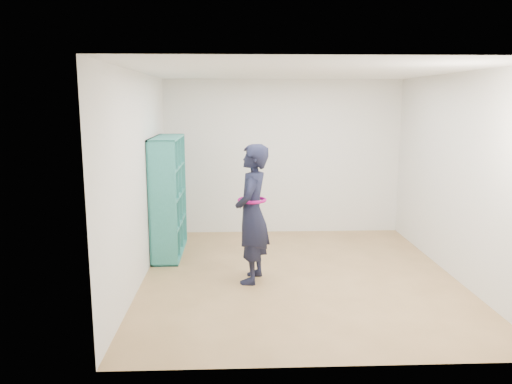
{
  "coord_description": "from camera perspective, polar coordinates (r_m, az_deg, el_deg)",
  "views": [
    {
      "loc": [
        -0.81,
        -6.17,
        2.26
      ],
      "look_at": [
        -0.54,
        0.3,
        1.06
      ],
      "focal_mm": 35.0,
      "sensor_mm": 36.0,
      "label": 1
    }
  ],
  "objects": [
    {
      "name": "wall_back",
      "position": [
        8.51,
        3.12,
        3.98
      ],
      "size": [
        4.0,
        0.02,
        2.6
      ],
      "primitive_type": "cube",
      "color": "white",
      "rests_on": "floor"
    },
    {
      "name": "wall_right",
      "position": [
        6.84,
        21.91,
        1.65
      ],
      "size": [
        0.02,
        4.5,
        2.6
      ],
      "primitive_type": "cube",
      "color": "white",
      "rests_on": "floor"
    },
    {
      "name": "ceiling",
      "position": [
        6.23,
        5.26,
        13.57
      ],
      "size": [
        4.5,
        4.5,
        0.0
      ],
      "primitive_type": "plane",
      "color": "white",
      "rests_on": "wall_back"
    },
    {
      "name": "wall_front",
      "position": [
        4.11,
        9.08,
        -3.14
      ],
      "size": [
        4.0,
        0.02,
        2.6
      ],
      "primitive_type": "cube",
      "color": "white",
      "rests_on": "floor"
    },
    {
      "name": "person",
      "position": [
        6.19,
        -0.45,
        -2.51
      ],
      "size": [
        0.56,
        0.71,
        1.74
      ],
      "rotation": [
        0.0,
        0.0,
        -1.82
      ],
      "color": "black",
      "rests_on": "floor"
    },
    {
      "name": "bookshelf",
      "position": [
        7.45,
        -10.19,
        -0.54
      ],
      "size": [
        0.38,
        1.3,
        1.74
      ],
      "color": "#298175",
      "rests_on": "floor"
    },
    {
      "name": "wall_left",
      "position": [
        6.35,
        -13.14,
        1.51
      ],
      "size": [
        0.02,
        4.5,
        2.6
      ],
      "primitive_type": "cube",
      "color": "white",
      "rests_on": "floor"
    },
    {
      "name": "smartphone",
      "position": [
        6.26,
        -1.48,
        -1.3
      ],
      "size": [
        0.02,
        0.11,
        0.14
      ],
      "rotation": [
        0.43,
        0.0,
        -0.09
      ],
      "color": "silver",
      "rests_on": "person"
    },
    {
      "name": "floor",
      "position": [
        6.61,
        4.88,
        -9.54
      ],
      "size": [
        4.5,
        4.5,
        0.0
      ],
      "primitive_type": "plane",
      "color": "olive",
      "rests_on": "ground"
    }
  ]
}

